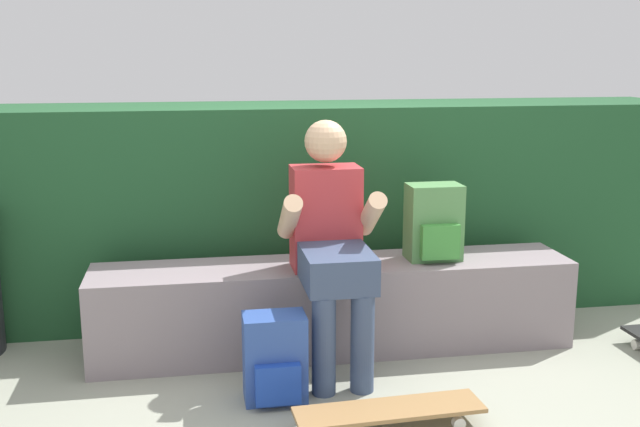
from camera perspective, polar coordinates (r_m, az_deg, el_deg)
The scene contains 7 objects.
ground_plane at distance 3.69m, azimuth 2.33°, elevation -12.58°, with size 24.00×24.00×0.00m, color gray.
bench_main at distance 3.98m, azimuth 1.09°, elevation -7.03°, with size 2.50×0.44×0.47m.
person_skater at distance 3.65m, azimuth 0.83°, elevation -1.80°, with size 0.49×0.62×1.22m.
skateboard_near_person at distance 3.26m, azimuth 5.27°, elevation -14.71°, with size 0.81×0.24×0.09m.
backpack_on_bench at distance 3.98m, azimuth 8.65°, elevation -0.75°, with size 0.28×0.23×0.40m.
backpack_on_ground at distance 3.44m, azimuth -3.43°, elevation -10.99°, with size 0.28×0.23×0.40m.
hedge_row at distance 4.51m, azimuth -5.75°, elevation 0.32°, with size 5.37×0.71×1.24m.
Camera 1 is at (-0.72, -3.27, 1.55)m, focal length 42.18 mm.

